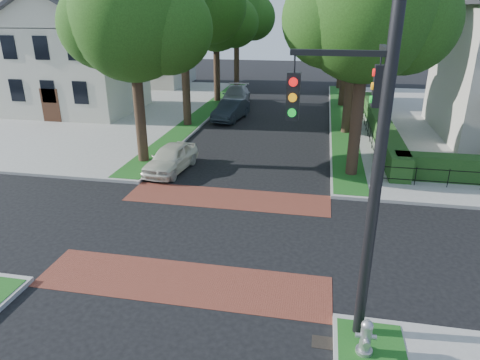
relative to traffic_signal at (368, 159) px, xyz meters
name	(u,v)px	position (x,y,z in m)	size (l,w,h in m)	color
ground	(209,233)	(-4.89, 4.41, -4.71)	(120.00, 120.00, 0.00)	black
sidewalk_nw	(45,106)	(-24.39, 23.41, -4.63)	(30.00, 30.00, 0.15)	gray
crosswalk_far	(227,198)	(-4.89, 7.61, -4.70)	(9.00, 2.20, 0.01)	brown
crosswalk_near	(183,282)	(-4.89, 1.21, -4.70)	(9.00, 2.20, 0.01)	brown
storm_drain	(325,343)	(-0.59, -0.59, -4.70)	(0.65, 0.45, 0.01)	black
grass_strip_ne	(342,118)	(0.51, 23.51, -4.55)	(1.60, 29.80, 0.02)	#174915
grass_strip_nw	(204,112)	(-10.29, 23.51, -4.55)	(1.60, 29.80, 0.02)	#174915
tree_right_near	(369,13)	(0.72, 11.65, 2.92)	(7.75, 6.67, 10.66)	black
tree_right_mid	(358,6)	(0.72, 19.66, 3.28)	(8.25, 7.09, 11.22)	black
tree_right_far	(350,22)	(0.71, 28.64, 2.20)	(7.25, 6.23, 9.74)	black
tree_right_back	(346,16)	(0.72, 37.64, 2.56)	(7.50, 6.45, 10.20)	black
tree_left_near	(136,21)	(-10.28, 11.64, 2.56)	(7.50, 6.45, 10.20)	black
tree_left_mid	(185,1)	(-10.28, 19.66, 3.64)	(8.00, 6.88, 11.48)	black
tree_left_far	(217,19)	(-10.29, 28.63, 2.41)	(7.00, 6.02, 9.86)	black
tree_left_back	(238,14)	(-10.28, 37.65, 2.70)	(7.75, 6.66, 10.44)	black
hedge_main_road	(380,125)	(2.81, 19.41, -3.96)	(1.00, 18.00, 1.20)	#153E16
fence_main_road	(367,127)	(2.01, 19.41, -4.11)	(0.06, 18.00, 0.90)	black
house_left_near	(73,48)	(-20.38, 22.41, 0.33)	(10.00, 9.00, 10.14)	beige
house_left_far	(144,38)	(-20.38, 36.41, 0.33)	(10.00, 9.00, 10.14)	#B3AFA0
traffic_signal	(368,159)	(0.00, 0.00, 0.00)	(2.17, 2.00, 8.00)	black
parked_car_front	(171,158)	(-8.49, 10.49, -4.01)	(1.64, 4.08, 1.39)	silver
parked_car_middle	(231,110)	(-7.77, 21.98, -3.96)	(1.57, 4.52, 1.49)	#1D242B
parked_car_rear	(236,96)	(-8.49, 27.52, -3.92)	(2.21, 5.44, 1.58)	gray
fire_hydrant	(366,337)	(0.31, -0.92, -4.09)	(0.52, 0.54, 0.97)	#9E9EA0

